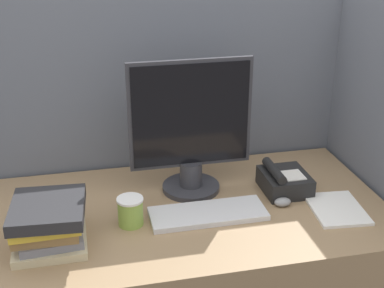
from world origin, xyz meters
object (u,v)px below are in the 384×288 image
Objects in this scene: keyboard at (208,214)px; coffee_cup at (130,211)px; mouse at (283,202)px; desk_telephone at (284,181)px; monitor at (191,134)px; book_stack at (48,223)px.

keyboard is 4.08× the size of coffee_cup.
keyboard is at bearing -178.12° from mouse.
keyboard is at bearing -160.31° from desk_telephone.
coffee_cup is at bearing 178.62° from keyboard.
keyboard is at bearing -1.38° from coffee_cup.
mouse is at bearing -33.65° from monitor.
coffee_cup is 0.63m from desk_telephone.
mouse is at bearing -113.09° from desk_telephone.
book_stack is (-0.28, -0.06, 0.03)m from coffee_cup.
book_stack is at bearing -167.34° from coffee_cup.
desk_telephone is (0.05, 0.11, 0.03)m from mouse.
desk_telephone is (0.90, 0.18, -0.04)m from book_stack.
mouse is at bearing 4.39° from book_stack.
desk_telephone is at bearing 66.91° from mouse.
book_stack reaches higher than coffee_cup.
book_stack is (-0.54, -0.27, -0.16)m from monitor.
desk_telephone is (0.34, 0.12, 0.03)m from keyboard.
monitor reaches higher than desk_telephone.
monitor reaches higher than book_stack.
coffee_cup is at bearing -179.71° from mouse.
desk_telephone is (0.36, -0.09, -0.20)m from monitor.
keyboard is at bearing -85.64° from monitor.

